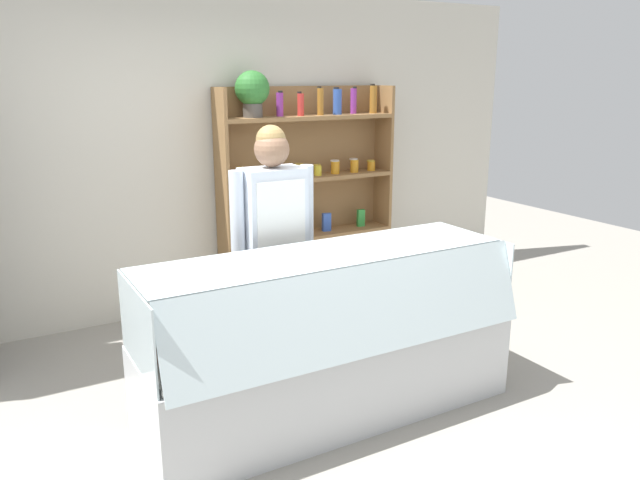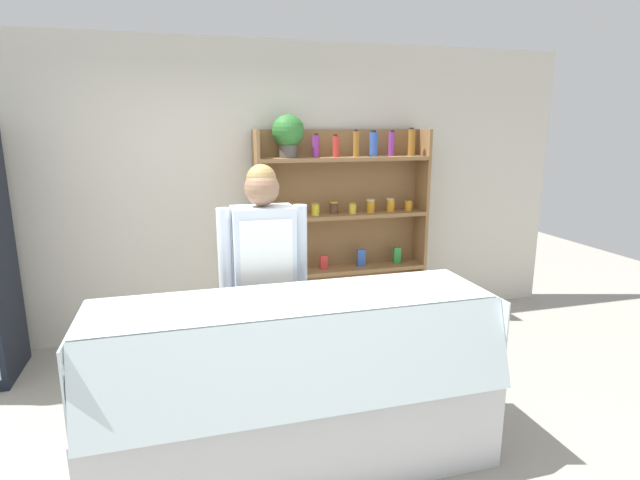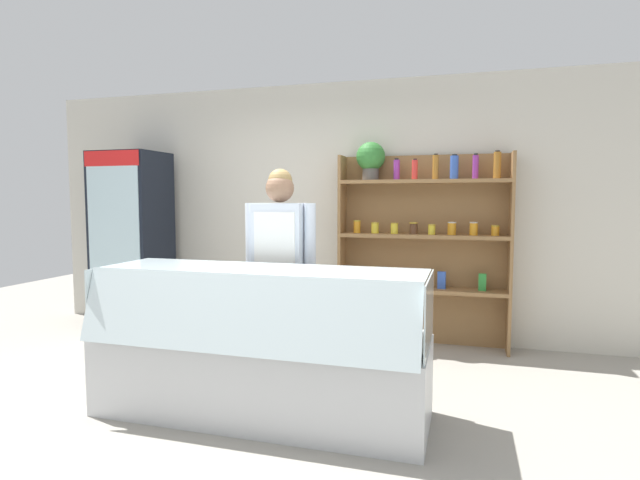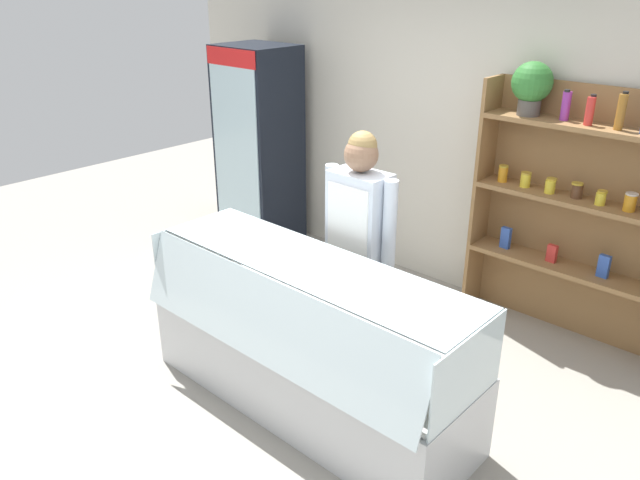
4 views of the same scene
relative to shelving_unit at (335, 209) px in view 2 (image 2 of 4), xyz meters
name	(u,v)px [view 2 (image 2 of 4)]	position (x,y,z in m)	size (l,w,h in m)	color
ground_plane	(280,457)	(-0.94, -1.91, -1.16)	(12.00, 12.00, 0.00)	gray
back_wall	(233,191)	(-0.94, 0.19, 0.19)	(6.80, 0.10, 2.70)	beige
shelving_unit	(335,209)	(0.00, 0.00, 0.00)	(1.67, 0.30, 2.04)	olive
deli_display_case	(296,414)	(-0.85, -1.98, -0.85)	(2.25, 0.79, 1.01)	silver
shop_clerk	(264,271)	(-0.92, -1.40, -0.15)	(0.58, 0.25, 1.71)	#4C4233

